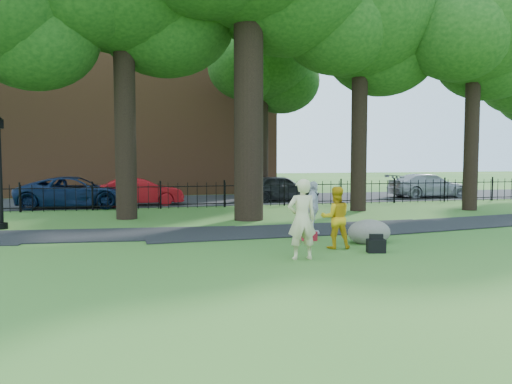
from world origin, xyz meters
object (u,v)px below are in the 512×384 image
object	(u,v)px
woman	(302,219)
man	(336,218)
red_sedan	(139,192)
lamppost	(0,173)
boulder	(369,230)

from	to	relation	value
woman	man	xyz separation A→B (m)	(1.32, 1.10, -0.13)
woman	red_sedan	bearing A→B (deg)	-73.47
man	lamppost	size ratio (longest dim) A/B	0.43
woman	lamppost	xyz separation A→B (m)	(-8.02, 7.12, 0.91)
woman	lamppost	world-z (taller)	lamppost
man	boulder	size ratio (longest dim) A/B	1.32
man	lamppost	world-z (taller)	lamppost
man	lamppost	bearing A→B (deg)	-22.97
woman	lamppost	size ratio (longest dim) A/B	0.50
man	red_sedan	bearing A→B (deg)	-60.22
man	red_sedan	xyz separation A→B (m)	(-4.74, 13.07, -0.12)
man	lamppost	distance (m)	11.16
lamppost	red_sedan	bearing A→B (deg)	79.39
woman	red_sedan	distance (m)	14.58
boulder	red_sedan	distance (m)	13.89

